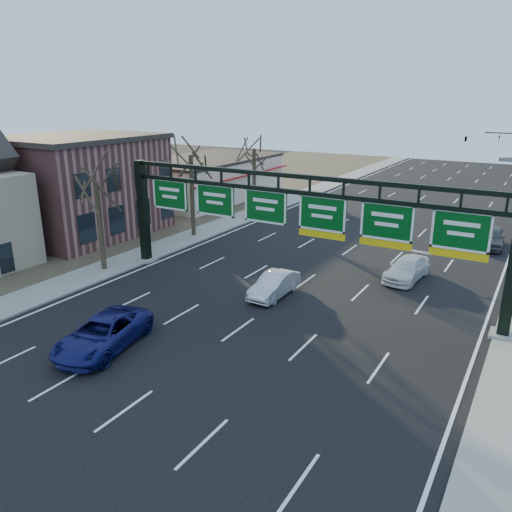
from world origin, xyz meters
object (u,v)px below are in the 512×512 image
Objects in this scene: sign_gantry at (296,218)px; car_silver_sedan at (274,285)px; car_blue_suv at (103,334)px; car_white_wagon at (407,269)px.

sign_gantry is 4.16m from car_silver_sedan.
car_blue_suv is at bearing -112.64° from sign_gantry.
car_silver_sedan is at bearing -124.47° from sign_gantry.
car_blue_suv is 19.41m from car_white_wagon.
car_silver_sedan is (-0.75, -1.10, -3.94)m from sign_gantry.
sign_gantry is at bearing 56.25° from car_blue_suv.
car_silver_sedan reaches higher than car_white_wagon.
car_blue_suv is 10.51m from car_silver_sedan.
car_silver_sedan is 9.19m from car_white_wagon.
car_white_wagon is at bearing 47.91° from sign_gantry.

